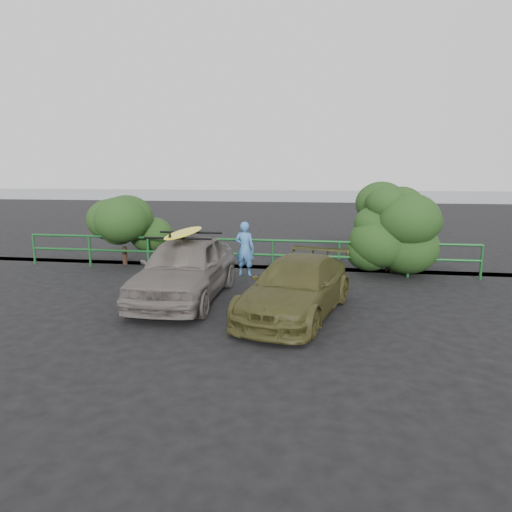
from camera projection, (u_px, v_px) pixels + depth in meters
The scene contains 10 objects.
ground at pixel (193, 323), 9.30m from camera, with size 80.00×80.00×0.00m, color black.
ocean at pixel (312, 194), 67.56m from camera, with size 200.00×200.00×0.00m, color slate.
guardrail at pixel (240, 255), 14.06m from camera, with size 14.00×0.08×1.04m, color #164E20, non-canonical shape.
shrub_left at pixel (100, 233), 15.11m from camera, with size 3.20×2.40×2.12m, color #224318, non-canonical shape.
shrub_right at pixel (407, 232), 13.62m from camera, with size 3.20×2.40×2.55m, color #224318, non-canonical shape.
sedan at pixel (185, 268), 10.96m from camera, with size 1.81×4.49×1.53m, color #645D59.
olive_vehicle at pixel (296, 287), 9.76m from camera, with size 1.70×4.17×1.21m, color #413F1D.
man at pixel (245, 249), 13.50m from camera, with size 0.59×0.39×1.61m, color #3D74B9.
roof_rack at pixel (184, 235), 10.82m from camera, with size 1.59×1.11×0.05m, color black, non-canonical shape.
surfboard at pixel (184, 233), 10.81m from camera, with size 0.52×2.49×0.07m, color yellow.
Camera 1 is at (2.70, -8.58, 3.01)m, focal length 32.00 mm.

